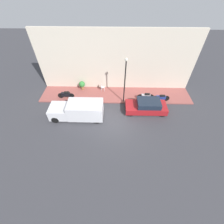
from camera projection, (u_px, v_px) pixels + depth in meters
ground_plane at (115, 124)px, 14.81m from camera, size 60.00×60.00×0.00m
sidewalk at (116, 95)px, 18.00m from camera, size 2.95×17.58×0.13m
building_facade at (116, 62)px, 16.73m from camera, size 0.30×17.58×6.97m
parked_car at (147, 106)px, 15.68m from camera, size 1.84×4.27×1.39m
delivery_van at (78, 110)px, 14.88m from camera, size 1.92×5.29×1.81m
motorcycle_black at (66, 95)px, 17.17m from camera, size 0.30×1.86×0.85m
scooter_silver at (146, 96)px, 17.07m from camera, size 0.30×1.86×0.74m
motorcycle_blue at (161, 98)px, 16.85m from camera, size 0.30×1.97×0.75m
streetlamp at (125, 77)px, 14.82m from camera, size 0.31×0.31×5.13m
potted_plant at (82, 85)px, 18.21m from camera, size 0.73×0.73×1.10m
cafe_chair at (102, 87)px, 18.13m from camera, size 0.40×0.40×0.94m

